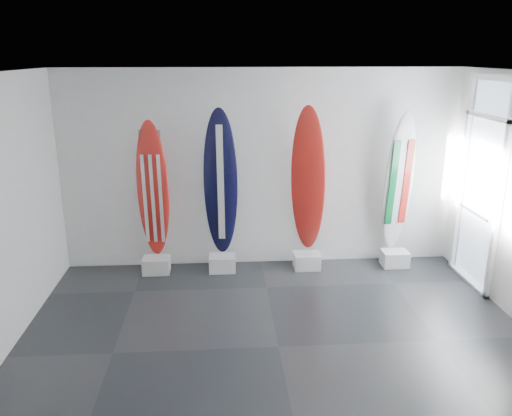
{
  "coord_description": "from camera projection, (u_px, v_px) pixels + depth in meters",
  "views": [
    {
      "loc": [
        -0.61,
        -5.07,
        3.19
      ],
      "look_at": [
        -0.16,
        1.4,
        1.23
      ],
      "focal_mm": 35.97,
      "sensor_mm": 36.0,
      "label": 1
    }
  ],
  "objects": [
    {
      "name": "wall_outlet",
      "position": [
        103.0,
        245.0,
        7.91
      ],
      "size": [
        0.09,
        0.02,
        0.13
      ],
      "primitive_type": "cube",
      "color": "silver",
      "rests_on": "wall_back"
    },
    {
      "name": "display_block_navy",
      "position": [
        222.0,
        263.0,
        7.81
      ],
      "size": [
        0.4,
        0.3,
        0.24
      ],
      "primitive_type": "cube",
      "color": "silver",
      "rests_on": "floor"
    },
    {
      "name": "surfboard_swiss",
      "position": [
        308.0,
        181.0,
        7.63
      ],
      "size": [
        0.62,
        0.55,
        2.27
      ],
      "primitive_type": "ellipsoid",
      "rotation": [
        0.15,
        0.0,
        -0.32
      ],
      "color": "maroon",
      "rests_on": "display_block_swiss"
    },
    {
      "name": "surfboard_italy",
      "position": [
        399.0,
        183.0,
        7.74
      ],
      "size": [
        0.53,
        0.35,
        2.16
      ],
      "primitive_type": "ellipsoid",
      "rotation": [
        0.08,
        0.0,
        0.2
      ],
      "color": "silver",
      "rests_on": "display_block_italy"
    },
    {
      "name": "glass_door",
      "position": [
        481.0,
        187.0,
        7.07
      ],
      "size": [
        0.12,
        1.16,
        2.85
      ],
      "primitive_type": null,
      "color": "white",
      "rests_on": "floor"
    },
    {
      "name": "surfboard_navy",
      "position": [
        221.0,
        183.0,
        7.55
      ],
      "size": [
        0.53,
        0.27,
        2.23
      ],
      "primitive_type": "ellipsoid",
      "rotation": [
        0.06,
        0.0,
        -0.13
      ],
      "color": "black",
      "rests_on": "display_block_navy"
    },
    {
      "name": "wall_front",
      "position": [
        330.0,
        356.0,
        2.99
      ],
      "size": [
        6.0,
        0.0,
        6.0
      ],
      "primitive_type": "plane",
      "rotation": [
        -1.57,
        0.0,
        0.0
      ],
      "color": "silver",
      "rests_on": "ground"
    },
    {
      "name": "display_block_italy",
      "position": [
        395.0,
        258.0,
        7.99
      ],
      "size": [
        0.4,
        0.3,
        0.24
      ],
      "primitive_type": "cube",
      "color": "silver",
      "rests_on": "floor"
    },
    {
      "name": "surfboard_usa",
      "position": [
        153.0,
        190.0,
        7.51
      ],
      "size": [
        0.48,
        0.23,
        2.06
      ],
      "primitive_type": "ellipsoid",
      "rotation": [
        0.05,
        0.0,
        -0.11
      ],
      "color": "maroon",
      "rests_on": "display_block_usa"
    },
    {
      "name": "ceiling",
      "position": [
        282.0,
        74.0,
        4.94
      ],
      "size": [
        6.0,
        6.0,
        0.0
      ],
      "primitive_type": "plane",
      "rotation": [
        3.14,
        0.0,
        0.0
      ],
      "color": "white",
      "rests_on": "wall_back"
    },
    {
      "name": "display_block_swiss",
      "position": [
        307.0,
        261.0,
        7.9
      ],
      "size": [
        0.4,
        0.3,
        0.24
      ],
      "primitive_type": "cube",
      "color": "silver",
      "rests_on": "floor"
    },
    {
      "name": "display_block_usa",
      "position": [
        156.0,
        265.0,
        7.74
      ],
      "size": [
        0.4,
        0.3,
        0.24
      ],
      "primitive_type": "cube",
      "color": "silver",
      "rests_on": "floor"
    },
    {
      "name": "wall_back",
      "position": [
        261.0,
        170.0,
        7.76
      ],
      "size": [
        6.0,
        0.0,
        6.0
      ],
      "primitive_type": "plane",
      "rotation": [
        1.57,
        0.0,
        0.0
      ],
      "color": "silver",
      "rests_on": "ground"
    },
    {
      "name": "floor",
      "position": [
        279.0,
        347.0,
        5.81
      ],
      "size": [
        6.0,
        6.0,
        0.0
      ],
      "primitive_type": "plane",
      "color": "black",
      "rests_on": "ground"
    }
  ]
}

